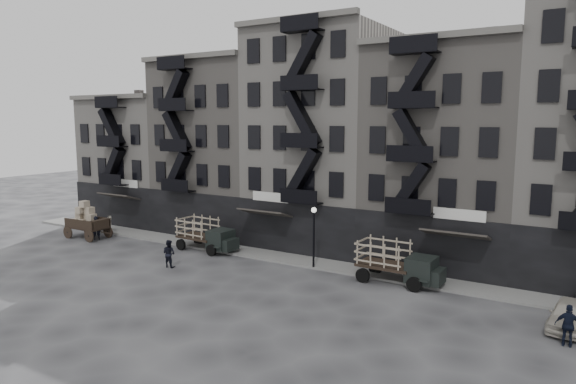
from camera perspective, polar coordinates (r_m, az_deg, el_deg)
The scene contains 15 objects.
ground at distance 34.92m, azimuth -3.60°, elevation -8.84°, with size 140.00×140.00×0.00m, color #38383A.
sidewalk at distance 37.91m, azimuth -0.33°, elevation -7.33°, with size 55.00×2.50×0.15m, color slate.
building_west at distance 54.18m, azimuth -15.15°, elevation 3.42°, with size 10.00×11.35×13.20m.
building_midwest at distance 47.34m, azimuth -6.81°, elevation 4.82°, with size 10.00×11.35×16.20m.
building_center at distance 41.86m, azimuth 4.05°, elevation 5.81°, with size 10.00×11.35×18.20m.
building_mideast at distance 38.38m, azimuth 17.45°, elevation 3.75°, with size 10.00×11.35×16.20m.
lamp_post at distance 34.84m, azimuth 2.88°, elevation -4.15°, with size 0.36×0.36×4.28m.
horse at distance 49.04m, azimuth -19.84°, elevation -3.33°, with size 0.92×2.02×1.71m, color beige.
wagon at distance 47.34m, azimuth -21.49°, elevation -2.59°, with size 3.84×2.10×3.23m.
stake_truck_west at distance 40.41m, azimuth -9.11°, elevation -4.44°, with size 5.19×2.33×2.56m.
stake_truck_east at distance 32.82m, azimuth 12.03°, elevation -7.36°, with size 5.36×2.33×2.66m.
car_east at distance 29.19m, azimuth 28.76°, elevation -11.89°, with size 1.63×4.06×1.38m, color #B7B1A4.
pedestrian_west at distance 46.48m, azimuth -20.50°, elevation -3.77°, with size 0.74×0.48×2.02m, color black.
pedestrian_mid at distance 36.62m, azimuth -13.09°, elevation -6.67°, with size 0.94×0.73×1.93m, color black.
policeman at distance 26.94m, azimuth 28.73°, elevation -12.90°, with size 1.14×0.48×1.95m, color black.
Camera 1 is at (19.20, -27.34, 10.18)m, focal length 32.00 mm.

